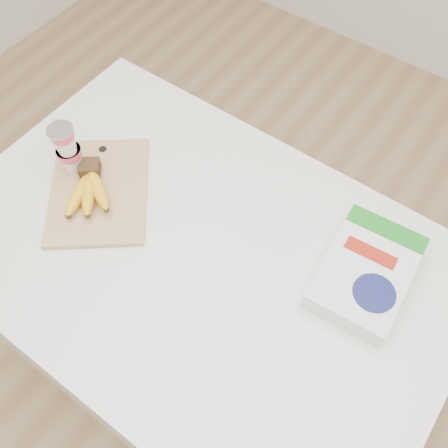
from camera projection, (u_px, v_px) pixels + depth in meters
The scene contains 6 objects.
room at pixel (183, 96), 0.73m from camera, with size 4.00×4.00×4.00m.
table at pixel (204, 322), 1.50m from camera, with size 1.17×0.78×0.88m, color white.
cutting_board at pixel (99, 191), 1.21m from camera, with size 0.23×0.31×0.02m, color tan.
bananas at pixel (89, 188), 1.18m from camera, with size 0.16×0.17×0.05m.
yogurt_stack at pixel (67, 149), 1.17m from camera, with size 0.07×0.06×0.15m.
cereal_box at pixel (366, 272), 1.07m from camera, with size 0.20×0.28×0.06m.
Camera 1 is at (0.37, -0.41, 1.87)m, focal length 40.00 mm.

